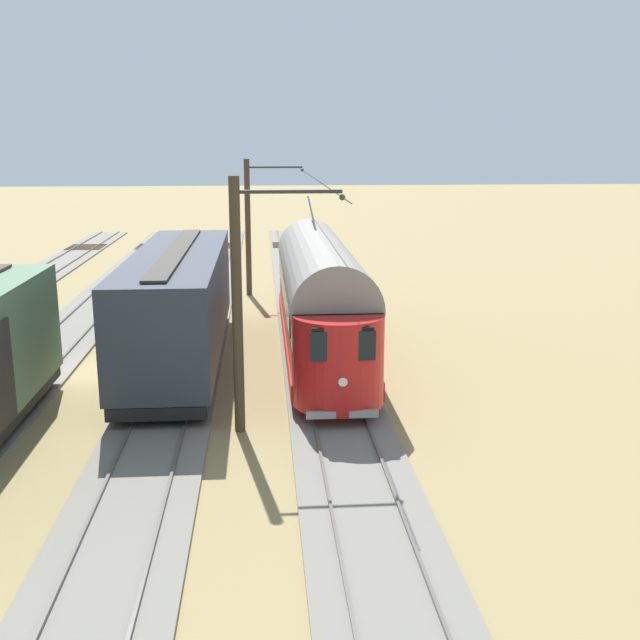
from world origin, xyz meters
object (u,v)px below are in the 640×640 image
catenary_pole_foreground (250,225)px  catenary_pole_mid_near (240,302)px  vintage_streetcar (320,294)px  switch_stand (341,291)px  boxcar_far_siding (179,303)px

catenary_pole_foreground → catenary_pole_mid_near: size_ratio=1.00×
vintage_streetcar → catenary_pole_foreground: (2.64, -11.10, 1.30)m
switch_stand → catenary_pole_mid_near: bearing=74.6°
vintage_streetcar → switch_stand: bearing=-101.3°
vintage_streetcar → switch_stand: vintage_streetcar is taller
vintage_streetcar → catenary_pole_foreground: 11.48m
boxcar_far_siding → switch_stand: (-6.58, -9.06, -1.46)m
boxcar_far_siding → catenary_pole_mid_near: (-2.30, 6.49, 1.39)m
catenary_pole_mid_near → switch_stand: (-4.28, -15.55, -2.85)m
vintage_streetcar → switch_stand: (-1.64, -8.17, -1.55)m
switch_stand → catenary_pole_foreground: bearing=-34.4°
vintage_streetcar → catenary_pole_foreground: bearing=-76.6°
catenary_pole_foreground → vintage_streetcar: bearing=103.4°
vintage_streetcar → boxcar_far_siding: bearing=10.2°
vintage_streetcar → catenary_pole_mid_near: 7.95m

